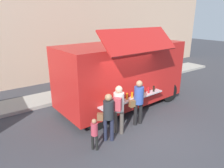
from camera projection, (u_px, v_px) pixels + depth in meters
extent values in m
plane|color=#38383D|center=(144.00, 130.00, 7.45)|extent=(60.00, 60.00, 0.00)
cube|color=#9E998E|center=(16.00, 106.00, 9.26)|extent=(28.00, 1.60, 0.15)
cube|color=tan|center=(10.00, 18.00, 11.65)|extent=(32.00, 2.40, 7.61)
cube|color=red|center=(121.00, 73.00, 9.00)|extent=(5.72, 2.63, 2.53)
cube|color=red|center=(140.00, 40.00, 7.00)|extent=(3.12, 0.96, 0.78)
cube|color=black|center=(130.00, 73.00, 7.74)|extent=(2.94, 0.24, 1.14)
cube|color=#B7B7BC|center=(133.00, 98.00, 7.88)|extent=(3.10, 0.49, 0.05)
cylinder|color=orange|center=(110.00, 103.00, 7.14)|extent=(0.08, 0.08, 0.23)
cylinder|color=yellow|center=(115.00, 101.00, 7.31)|extent=(0.08, 0.08, 0.24)
cylinder|color=orange|center=(122.00, 99.00, 7.46)|extent=(0.06, 0.06, 0.25)
cylinder|color=orange|center=(127.00, 96.00, 7.69)|extent=(0.08, 0.08, 0.25)
cylinder|color=orange|center=(132.00, 95.00, 7.85)|extent=(0.08, 0.08, 0.22)
cylinder|color=red|center=(138.00, 93.00, 8.05)|extent=(0.07, 0.07, 0.25)
cylinder|color=yellow|center=(143.00, 92.00, 8.18)|extent=(0.08, 0.08, 0.21)
cylinder|color=red|center=(149.00, 90.00, 8.34)|extent=(0.08, 0.08, 0.24)
cylinder|color=black|center=(154.00, 89.00, 8.49)|extent=(0.08, 0.08, 0.25)
cube|color=black|center=(162.00, 55.00, 10.48)|extent=(0.17, 2.01, 1.11)
cylinder|color=black|center=(138.00, 82.00, 11.36)|extent=(0.90, 0.28, 0.90)
cylinder|color=black|center=(168.00, 92.00, 9.82)|extent=(0.90, 0.28, 0.90)
cylinder|color=black|center=(69.00, 100.00, 8.88)|extent=(0.90, 0.28, 0.90)
cylinder|color=black|center=(95.00, 118.00, 7.34)|extent=(0.90, 0.28, 0.90)
cylinder|color=#2B6438|center=(151.00, 71.00, 13.48)|extent=(0.60, 0.60, 0.98)
cylinder|color=black|center=(135.00, 114.00, 7.65)|extent=(0.14, 0.14, 0.86)
cylinder|color=black|center=(140.00, 113.00, 7.76)|extent=(0.14, 0.14, 0.86)
cylinder|color=#2E4890|center=(139.00, 95.00, 7.47)|extent=(0.36, 0.36, 0.65)
sphere|color=#976E50|center=(139.00, 84.00, 7.33)|extent=(0.24, 0.24, 0.24)
cube|color=brown|center=(132.00, 104.00, 7.43)|extent=(0.23, 0.17, 0.25)
cylinder|color=#4F463F|center=(115.00, 122.00, 7.13)|extent=(0.14, 0.14, 0.86)
cylinder|color=#4F463F|center=(122.00, 122.00, 7.07)|extent=(0.14, 0.14, 0.86)
cylinder|color=beige|center=(119.00, 102.00, 6.86)|extent=(0.36, 0.36, 0.65)
sphere|color=#DDA987|center=(119.00, 89.00, 6.72)|extent=(0.24, 0.24, 0.24)
cube|color=#B43B44|center=(117.00, 104.00, 6.60)|extent=(0.33, 0.35, 0.42)
cylinder|color=#202336|center=(105.00, 129.00, 6.70)|extent=(0.13, 0.13, 0.81)
cylinder|color=#202336|center=(112.00, 130.00, 6.69)|extent=(0.13, 0.13, 0.81)
cylinder|color=#232528|center=(109.00, 110.00, 6.47)|extent=(0.34, 0.34, 0.61)
sphere|color=#97724D|center=(108.00, 97.00, 6.33)|extent=(0.23, 0.23, 0.23)
cube|color=brown|center=(100.00, 117.00, 6.56)|extent=(0.24, 0.23, 0.24)
cylinder|color=black|center=(93.00, 142.00, 6.28)|extent=(0.08, 0.08, 0.52)
cylinder|color=black|center=(97.00, 143.00, 6.24)|extent=(0.08, 0.08, 0.52)
cylinder|color=#A93544|center=(94.00, 129.00, 6.12)|extent=(0.21, 0.21, 0.39)
sphere|color=#9D6C4D|center=(94.00, 121.00, 6.03)|extent=(0.15, 0.15, 0.15)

